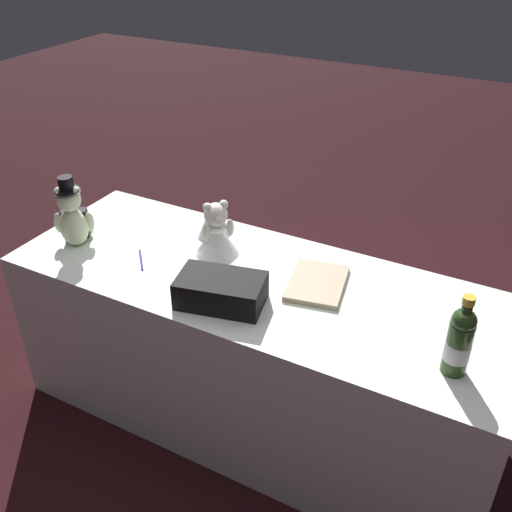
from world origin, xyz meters
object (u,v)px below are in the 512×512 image
(teddy_bear_groom, at_px, (73,218))
(champagne_bottle, at_px, (459,340))
(teddy_bear_bride, at_px, (215,230))
(signing_pen, at_px, (141,259))
(guestbook, at_px, (317,283))
(gift_case_black, at_px, (221,291))

(teddy_bear_groom, bearing_deg, champagne_bottle, -1.63)
(teddy_bear_groom, bearing_deg, teddy_bear_bride, 21.05)
(teddy_bear_bride, distance_m, champagne_bottle, 1.02)
(teddy_bear_bride, relative_size, champagne_bottle, 0.84)
(teddy_bear_bride, bearing_deg, teddy_bear_groom, -158.95)
(teddy_bear_groom, bearing_deg, signing_pen, 3.00)
(guestbook, bearing_deg, champagne_bottle, -33.63)
(signing_pen, relative_size, gift_case_black, 0.36)
(gift_case_black, relative_size, guestbook, 1.23)
(teddy_bear_bride, bearing_deg, guestbook, -3.63)
(teddy_bear_bride, xyz_separation_m, champagne_bottle, (0.99, -0.25, 0.02))
(champagne_bottle, relative_size, gift_case_black, 0.83)
(champagne_bottle, distance_m, guestbook, 0.59)
(teddy_bear_bride, height_order, champagne_bottle, champagne_bottle)
(signing_pen, distance_m, gift_case_black, 0.44)
(gift_case_black, bearing_deg, teddy_bear_groom, 174.10)
(signing_pen, bearing_deg, teddy_bear_bride, 39.95)
(teddy_bear_groom, xyz_separation_m, champagne_bottle, (1.53, -0.04, 0.00))
(champagne_bottle, xyz_separation_m, gift_case_black, (-0.80, -0.03, -0.07))
(champagne_bottle, distance_m, gift_case_black, 0.80)
(signing_pen, height_order, guestbook, guestbook)
(champagne_bottle, relative_size, signing_pen, 2.29)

